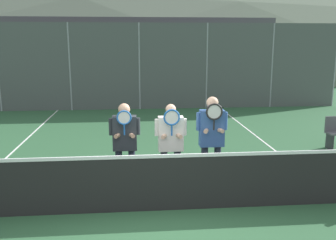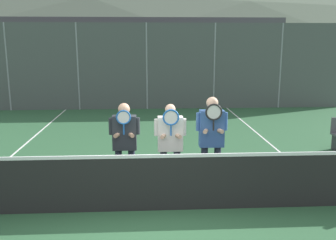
# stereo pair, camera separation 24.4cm
# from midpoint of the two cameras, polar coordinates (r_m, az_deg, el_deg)

# --- Properties ---
(ground_plane) EXTENTS (120.00, 120.00, 0.00)m
(ground_plane) POSITION_cam_midpoint_polar(r_m,az_deg,el_deg) (6.51, -3.70, -13.64)
(ground_plane) COLOR #2D5B38
(hill_distant) EXTENTS (143.66, 79.81, 27.93)m
(hill_distant) POSITION_cam_midpoint_polar(r_m,az_deg,el_deg) (61.45, -5.22, 9.28)
(hill_distant) COLOR slate
(hill_distant) RESTS_ON ground_plane
(clubhouse_building) EXTENTS (17.72, 5.50, 4.02)m
(clubhouse_building) POSITION_cam_midpoint_polar(r_m,az_deg,el_deg) (22.82, -8.81, 9.86)
(clubhouse_building) COLOR tan
(clubhouse_building) RESTS_ON ground_plane
(fence_back) EXTENTS (16.98, 0.06, 3.54)m
(fence_back) POSITION_cam_midpoint_polar(r_m,az_deg,el_deg) (15.61, -4.83, 8.10)
(fence_back) COLOR gray
(fence_back) RESTS_ON ground_plane
(tennis_net) EXTENTS (9.16, 0.09, 1.09)m
(tennis_net) POSITION_cam_midpoint_polar(r_m,az_deg,el_deg) (6.30, -3.77, -9.46)
(tennis_net) COLOR gray
(tennis_net) RESTS_ON ground_plane
(court_line_left_sideline) EXTENTS (0.05, 16.00, 0.01)m
(court_line_left_sideline) POSITION_cam_midpoint_polar(r_m,az_deg,el_deg) (9.86, -24.52, -5.68)
(court_line_left_sideline) COLOR white
(court_line_left_sideline) RESTS_ON ground_plane
(court_line_right_sideline) EXTENTS (0.05, 16.00, 0.01)m
(court_line_right_sideline) POSITION_cam_midpoint_polar(r_m,az_deg,el_deg) (9.95, 15.82, -4.88)
(court_line_right_sideline) COLOR white
(court_line_right_sideline) RESTS_ON ground_plane
(player_leftmost) EXTENTS (0.58, 0.34, 1.69)m
(player_leftmost) POSITION_cam_midpoint_polar(r_m,az_deg,el_deg) (7.03, -7.59, -2.99)
(player_leftmost) COLOR #232838
(player_leftmost) RESTS_ON ground_plane
(player_center_left) EXTENTS (0.60, 0.34, 1.68)m
(player_center_left) POSITION_cam_midpoint_polar(r_m,az_deg,el_deg) (6.95, -0.59, -3.19)
(player_center_left) COLOR #232838
(player_center_left) RESTS_ON ground_plane
(player_center_right) EXTENTS (0.59, 0.34, 1.80)m
(player_center_right) POSITION_cam_midpoint_polar(r_m,az_deg,el_deg) (7.06, 5.69, -2.28)
(player_center_right) COLOR #232838
(player_center_right) RESTS_ON ground_plane
(car_far_left) EXTENTS (4.37, 2.03, 1.79)m
(car_far_left) POSITION_cam_midpoint_polar(r_m,az_deg,el_deg) (19.39, -20.92, 5.56)
(car_far_left) COLOR maroon
(car_far_left) RESTS_ON ground_plane
(car_left_of_center) EXTENTS (4.08, 1.93, 1.81)m
(car_left_of_center) POSITION_cam_midpoint_polar(r_m,az_deg,el_deg) (18.59, -6.57, 6.04)
(car_left_of_center) COLOR #285638
(car_left_of_center) RESTS_ON ground_plane
(car_center) EXTENTS (4.33, 1.94, 1.76)m
(car_center) POSITION_cam_midpoint_polar(r_m,az_deg,el_deg) (18.77, 8.20, 6.00)
(car_center) COLOR #B2B7BC
(car_center) RESTS_ON ground_plane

